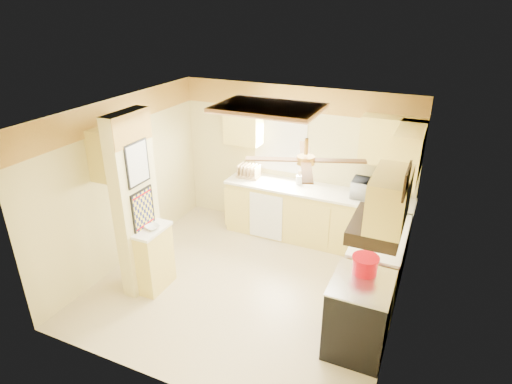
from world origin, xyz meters
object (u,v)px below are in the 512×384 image
at_px(bowl, 152,227).
at_px(dutch_oven, 365,265).
at_px(microwave, 369,189).
at_px(kettle, 376,235).
at_px(stove, 358,315).

relative_size(bowl, dutch_oven, 0.61).
height_order(microwave, kettle, microwave).
xyz_separation_m(microwave, kettle, (0.33, -1.29, -0.04)).
height_order(stove, microwave, microwave).
bearing_deg(stove, microwave, 99.15).
distance_m(stove, dutch_oven, 0.59).
relative_size(bowl, kettle, 0.83).
bearing_deg(kettle, dutch_oven, -90.06).
distance_m(bowl, kettle, 2.90).
bearing_deg(stove, kettle, 91.26).
distance_m(microwave, kettle, 1.33).
bearing_deg(bowl, kettle, 17.40).
height_order(microwave, bowl, microwave).
bearing_deg(microwave, dutch_oven, 99.90).
relative_size(stove, microwave, 1.78).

